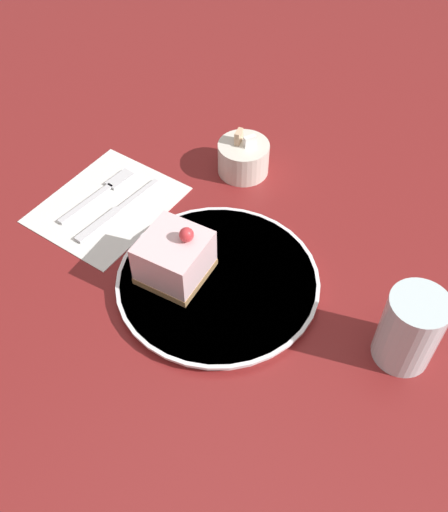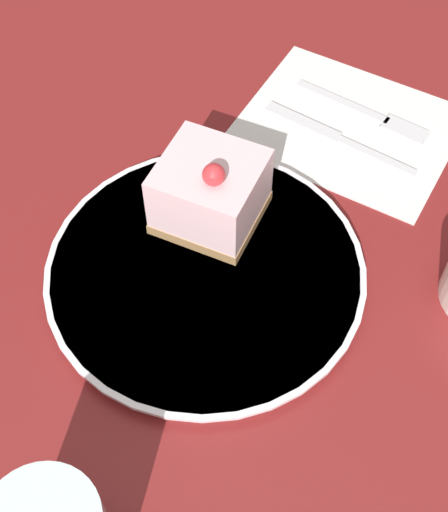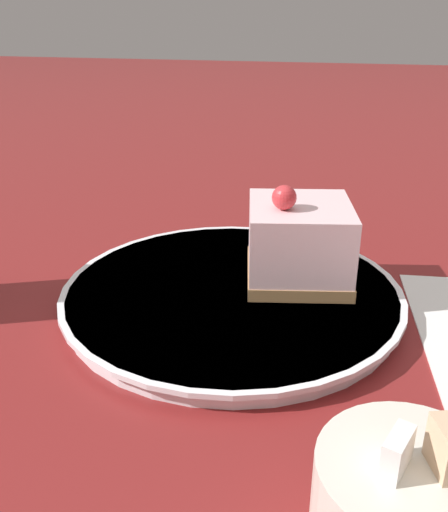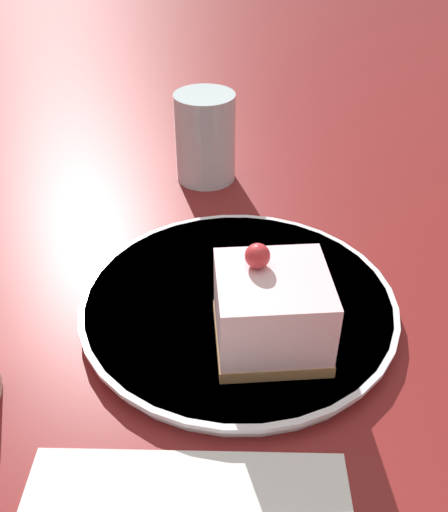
{
  "view_description": "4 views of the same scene",
  "coord_description": "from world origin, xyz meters",
  "views": [
    {
      "loc": [
        0.33,
        -0.37,
        0.62
      ],
      "look_at": [
        0.02,
        0.02,
        0.05
      ],
      "focal_mm": 40.0,
      "sensor_mm": 36.0,
      "label": 1
    },
    {
      "loc": [
        0.3,
        0.21,
        0.52
      ],
      "look_at": [
        0.02,
        0.02,
        0.04
      ],
      "focal_mm": 50.0,
      "sensor_mm": 36.0,
      "label": 2
    },
    {
      "loc": [
        -0.05,
        0.41,
        0.23
      ],
      "look_at": [
        0.03,
        0.02,
        0.05
      ],
      "focal_mm": 40.0,
      "sensor_mm": 36.0,
      "label": 3
    },
    {
      "loc": [
        -0.36,
        -0.02,
        0.34
      ],
      "look_at": [
        0.03,
        0.02,
        0.05
      ],
      "focal_mm": 40.0,
      "sensor_mm": 36.0,
      "label": 4
    }
  ],
  "objects": [
    {
      "name": "plate",
      "position": [
        0.02,
        0.01,
        0.01
      ],
      "size": [
        0.28,
        0.28,
        0.02
      ],
      "color": "white",
      "rests_on": "ground_plane"
    },
    {
      "name": "fork",
      "position": [
        -0.24,
        0.03,
        0.01
      ],
      "size": [
        0.02,
        0.15,
        0.0
      ],
      "rotation": [
        0.0,
        0.0,
        -0.0
      ],
      "color": "silver",
      "rests_on": "napkin"
    },
    {
      "name": "knife",
      "position": [
        -0.19,
        0.01,
        0.01
      ],
      "size": [
        0.01,
        0.17,
        0.0
      ],
      "rotation": [
        0.0,
        0.0,
        -0.0
      ],
      "color": "silver",
      "rests_on": "napkin"
    },
    {
      "name": "sugar_bowl",
      "position": [
        -0.1,
        0.22,
        0.03
      ],
      "size": [
        0.08,
        0.08,
        0.07
      ],
      "color": "silver",
      "rests_on": "ground_plane"
    },
    {
      "name": "napkin",
      "position": [
        -0.21,
        0.02,
        0.0
      ],
      "size": [
        0.19,
        0.22,
        0.0
      ],
      "rotation": [
        0.0,
        0.0,
        0.07
      ],
      "color": "white",
      "rests_on": "ground_plane"
    },
    {
      "name": "drinking_glass",
      "position": [
        0.27,
        0.06,
        0.05
      ],
      "size": [
        0.07,
        0.07,
        0.11
      ],
      "color": "silver",
      "rests_on": "ground_plane"
    },
    {
      "name": "cake_slice",
      "position": [
        -0.03,
        -0.02,
        0.05
      ],
      "size": [
        0.1,
        0.1,
        0.08
      ],
      "rotation": [
        0.0,
        0.0,
        0.17
      ],
      "color": "#9E7547",
      "rests_on": "plate"
    },
    {
      "name": "ground_plane",
      "position": [
        0.0,
        0.0,
        0.0
      ],
      "size": [
        4.0,
        4.0,
        0.0
      ],
      "primitive_type": "plane",
      "color": "maroon"
    }
  ]
}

